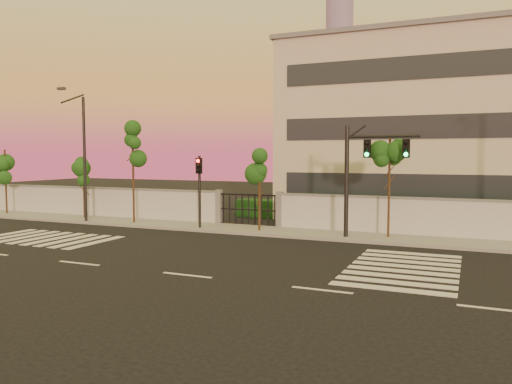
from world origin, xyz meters
TOP-DOWN VIEW (x-y plane):
  - ground at (0.00, 0.00)m, footprint 120.00×120.00m
  - sidewalk at (0.00, 10.50)m, footprint 60.00×3.00m
  - perimeter_wall at (0.10, 12.00)m, footprint 60.00×0.36m
  - hedge_row at (1.17, 14.74)m, footprint 41.00×4.25m
  - institutional_building at (9.00, 21.99)m, footprint 24.40×12.40m
  - distant_skyscraper at (-65.00, 280.00)m, footprint 16.00×16.00m
  - road_markings at (-1.58, 3.76)m, footprint 57.00×7.62m
  - street_tree_a at (-21.46, 10.50)m, footprint 1.56×1.24m
  - street_tree_b at (-14.44, 10.68)m, footprint 1.54×1.23m
  - street_tree_c at (-9.89, 10.02)m, footprint 1.62×1.29m
  - street_tree_d at (-1.46, 10.14)m, footprint 1.54×1.22m
  - street_tree_e at (5.48, 10.64)m, footprint 1.46×1.16m
  - traffic_signal_main at (4.17, 9.87)m, footprint 3.67×0.37m
  - traffic_signal_secondary at (-5.06, 9.71)m, footprint 0.33×0.33m
  - streetlight_west at (-13.18, 9.24)m, footprint 0.50×2.01m

SIDE VIEW (x-z plane):
  - ground at x=0.00m, z-range 0.00..0.00m
  - road_markings at x=-1.58m, z-range 0.00..0.02m
  - sidewalk at x=0.00m, z-range 0.00..0.15m
  - hedge_row at x=1.17m, z-range -0.08..1.72m
  - perimeter_wall at x=0.10m, z-range -0.03..2.17m
  - traffic_signal_secondary at x=-5.06m, z-range 0.58..4.87m
  - street_tree_b at x=-14.44m, z-range 0.97..5.08m
  - street_tree_d at x=-1.46m, z-range 1.09..5.71m
  - street_tree_a at x=-21.46m, z-range 1.12..5.84m
  - traffic_signal_main at x=4.17m, z-range 0.77..6.58m
  - street_tree_e at x=5.48m, z-range 1.24..6.49m
  - streetlight_west at x=-13.18m, z-range 0.34..8.67m
  - street_tree_c at x=-9.89m, z-range 1.48..7.78m
  - institutional_building at x=9.00m, z-range 0.03..12.28m
  - distant_skyscraper at x=-65.00m, z-range 2.98..120.98m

